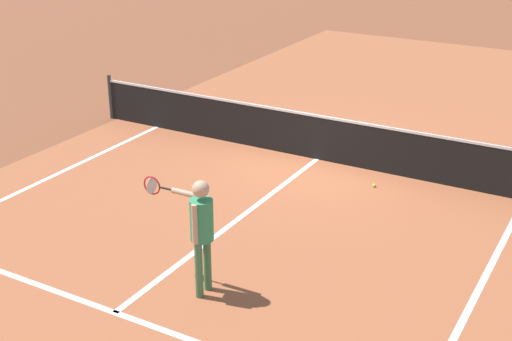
% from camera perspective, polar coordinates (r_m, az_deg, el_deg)
% --- Properties ---
extents(ground_plane, '(60.00, 60.00, 0.00)m').
position_cam_1_polar(ground_plane, '(14.68, 4.94, 0.91)').
color(ground_plane, brown).
extents(court_surface_inbounds, '(10.62, 24.40, 0.00)m').
position_cam_1_polar(court_surface_inbounds, '(14.68, 4.94, 0.92)').
color(court_surface_inbounds, '#9E5433').
rests_on(court_surface_inbounds, ground_plane).
extents(line_service_near, '(8.22, 0.10, 0.01)m').
position_cam_1_polar(line_service_near, '(9.85, -11.29, -11.16)').
color(line_service_near, white).
rests_on(line_service_near, ground_plane).
extents(line_center_service, '(0.10, 6.40, 0.01)m').
position_cam_1_polar(line_center_service, '(12.08, -1.50, -3.96)').
color(line_center_service, white).
rests_on(line_center_service, ground_plane).
extents(net, '(11.00, 0.09, 1.07)m').
position_cam_1_polar(net, '(14.50, 5.00, 2.72)').
color(net, '#33383D').
rests_on(net, ground_plane).
extents(player_near, '(1.23, 0.48, 1.71)m').
position_cam_1_polar(player_near, '(9.61, -4.52, -4.32)').
color(player_near, '#3F7247').
rests_on(player_near, ground_plane).
extents(tennis_ball_near_net, '(0.07, 0.07, 0.07)m').
position_cam_1_polar(tennis_ball_near_net, '(13.49, 9.50, -1.19)').
color(tennis_ball_near_net, '#CCE033').
rests_on(tennis_ball_near_net, ground_plane).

